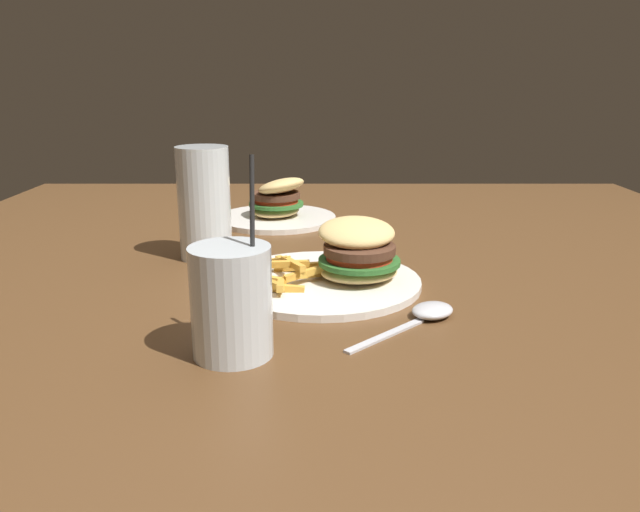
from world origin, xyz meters
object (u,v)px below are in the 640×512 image
at_px(juice_glass, 231,307).
at_px(beer_glass, 203,205).
at_px(spoon, 428,312).
at_px(meal_plate_far, 276,207).
at_px(meal_plate_near, 336,267).

bearing_deg(juice_glass, beer_glass, 104.13).
xyz_separation_m(beer_glass, juice_glass, (0.09, -0.37, -0.03)).
height_order(juice_glass, spoon, juice_glass).
xyz_separation_m(spoon, meal_plate_far, (-0.22, 0.53, 0.02)).
relative_size(spoon, meal_plate_far, 0.62).
distance_m(juice_glass, meal_plate_far, 0.63).
bearing_deg(juice_glass, spoon, 24.34).
xyz_separation_m(meal_plate_near, juice_glass, (-0.12, -0.23, 0.03)).
relative_size(meal_plate_near, meal_plate_far, 1.17).
bearing_deg(spoon, beer_glass, 96.00).
relative_size(meal_plate_near, spoon, 1.88).
height_order(beer_glass, meal_plate_far, beer_glass).
height_order(meal_plate_near, juice_glass, juice_glass).
height_order(juice_glass, meal_plate_far, juice_glass).
xyz_separation_m(beer_glass, spoon, (0.32, -0.26, -0.08)).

